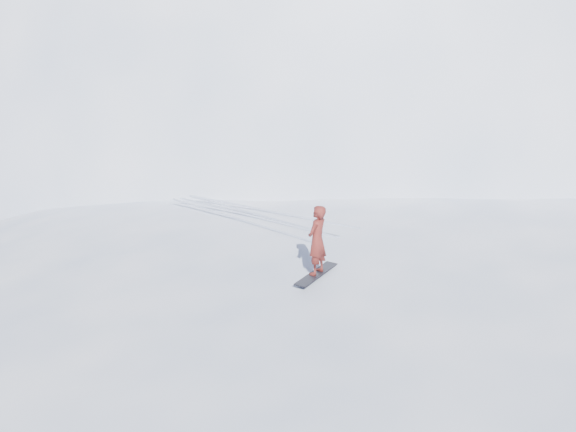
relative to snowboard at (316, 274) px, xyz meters
The scene contains 8 objects.
ground 3.51m from the snowboard, 28.29° to the right, with size 400.00×400.00×0.00m, color white.
near_ridge 4.43m from the snowboard, 28.84° to the left, with size 36.00×28.00×4.80m, color white.
summit_peak 34.76m from the snowboard, 45.63° to the left, with size 60.00×56.00×56.00m, color white.
peak_shoulder 22.56m from the snowboard, 56.90° to the left, with size 28.00×24.00×18.00m, color white.
wind_bumps 3.08m from the snowboard, 28.24° to the left, with size 16.00×14.40×1.00m.
snowboard is the anchor object (origin of this frame).
snowboarder 0.79m from the snowboard, ahead, with size 0.57×0.37×1.55m, color maroon.
board_tracks 4.59m from the snowboard, 72.02° to the left, with size 2.66×5.93×0.04m.
Camera 1 is at (-9.87, -7.24, 7.42)m, focal length 35.00 mm.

